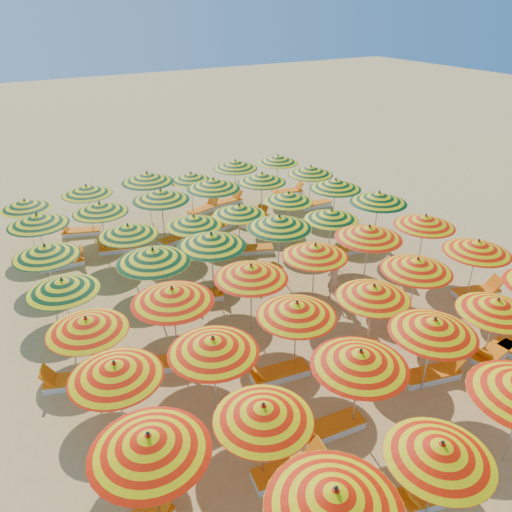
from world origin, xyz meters
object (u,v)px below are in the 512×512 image
object	(u,v)px
lounger_28	(227,202)
umbrella_26	(211,240)
umbrella_9	(434,326)
umbrella_42	(25,204)
umbrella_17	(478,247)
lounger_10	(477,292)
umbrella_34	(288,197)
umbrella_15	(374,292)
umbrella_39	(213,184)
umbrella_1	(335,499)
lounger_19	(252,249)
beachgoer_a	(333,279)
umbrella_10	(497,306)
umbrella_18	(87,324)
lounger_5	(432,374)
umbrella_7	(263,412)
umbrella_20	(251,272)
umbrella_40	(262,178)
lounger_27	(204,210)
umbrella_19	(172,295)
lounger_1	(433,494)
lounger_22	(178,238)
umbrella_21	(315,250)
lounger_18	(366,246)
lounger_14	(173,302)
lounger_21	(118,248)
lounger_26	(80,232)
umbrella_25	(153,256)
umbrella_36	(37,220)
lounger_15	(201,295)
umbrella_23	(425,221)
lounger_3	(291,470)
umbrella_29	(379,197)
umbrella_31	(128,230)
lounger_9	(356,354)
lounger_25	(315,204)
lounger_11	(74,381)
umbrella_44	(147,177)
lounger_20	(63,263)
umbrella_35	(335,184)
umbrella_45	(191,177)
umbrella_6	(149,443)
umbrella_12	(115,370)
umbrella_14	(297,309)
umbrella_33	(239,210)
lounger_8	(278,373)
lounger_4	(330,427)
umbrella_16	(417,265)
umbrella_24	(63,285)
umbrella_8	(360,359)
umbrella_30	(45,251)
umbrella_46	(235,164)

from	to	relation	value
lounger_28	umbrella_26	bearing A→B (deg)	-124.89
umbrella_9	umbrella_42	xyz separation A→B (m)	(-8.00, 15.14, -0.19)
umbrella_17	lounger_10	size ratio (longest dim) A/B	1.66
umbrella_9	umbrella_34	size ratio (longest dim) A/B	1.05
umbrella_15	umbrella_39	xyz separation A→B (m)	(-0.22, 10.44, 0.21)
umbrella_1	lounger_19	bearing A→B (deg)	66.27
lounger_19	beachgoer_a	world-z (taller)	beachgoer_a
umbrella_10	umbrella_18	distance (m)	11.41
lounger_5	umbrella_7	bearing A→B (deg)	-162.33
umbrella_20	umbrella_40	bearing A→B (deg)	57.25
umbrella_15	lounger_5	world-z (taller)	umbrella_15
lounger_27	umbrella_19	bearing A→B (deg)	-136.41
lounger_1	lounger_22	bearing A→B (deg)	-76.49
umbrella_21	lounger_18	bearing A→B (deg)	27.02
lounger_22	lounger_28	size ratio (longest dim) A/B	1.03
umbrella_21	beachgoer_a	world-z (taller)	umbrella_21
lounger_14	lounger_21	size ratio (longest dim) A/B	0.99
umbrella_17	lounger_26	world-z (taller)	umbrella_17
umbrella_25	umbrella_36	xyz separation A→B (m)	(-2.78, 5.35, -0.13)
umbrella_39	lounger_15	world-z (taller)	umbrella_39
umbrella_23	lounger_3	world-z (taller)	umbrella_23
umbrella_29	umbrella_31	xyz separation A→B (m)	(-10.08, 2.51, -0.19)
lounger_9	lounger_25	size ratio (longest dim) A/B	1.00
lounger_11	lounger_25	xyz separation A→B (m)	(13.89, 7.53, 0.00)
lounger_22	beachgoer_a	distance (m)	7.88
umbrella_44	lounger_20	world-z (taller)	umbrella_44
umbrella_19	umbrella_35	world-z (taller)	umbrella_19
umbrella_45	umbrella_6	bearing A→B (deg)	-116.11
umbrella_6	umbrella_12	size ratio (longest dim) A/B	1.10
lounger_3	umbrella_14	bearing A→B (deg)	63.38
umbrella_33	lounger_8	bearing A→B (deg)	-110.30
lounger_4	lounger_18	xyz separation A→B (m)	(7.70, 7.45, 0.00)
umbrella_1	lounger_27	size ratio (longest dim) A/B	1.45
umbrella_1	umbrella_33	size ratio (longest dim) A/B	0.99
umbrella_15	umbrella_16	size ratio (longest dim) A/B	0.94
umbrella_19	lounger_9	xyz separation A→B (m)	(4.72, -2.76, -2.11)
umbrella_7	umbrella_35	size ratio (longest dim) A/B	0.82
umbrella_24	umbrella_35	size ratio (longest dim) A/B	0.79
umbrella_20	umbrella_8	bearing A→B (deg)	-88.06
umbrella_30	umbrella_35	xyz separation A→B (m)	(12.66, 0.20, 0.11)
umbrella_14	umbrella_20	xyz separation A→B (m)	(-0.12, 2.36, 0.08)
lounger_9	lounger_14	size ratio (longest dim) A/B	0.98
lounger_18	lounger_21	world-z (taller)	same
umbrella_21	umbrella_33	xyz separation A→B (m)	(-0.39, 4.76, -0.12)
umbrella_46	lounger_9	bearing A→B (deg)	-102.15
lounger_19	lounger_21	distance (m)	5.80
umbrella_7	lounger_8	xyz separation A→B (m)	(2.14, 2.72, -1.89)
lounger_3	lounger_9	bearing A→B (deg)	40.26
umbrella_9	umbrella_45	size ratio (longest dim) A/B	1.08
lounger_5	lounger_14	size ratio (longest dim) A/B	1.00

